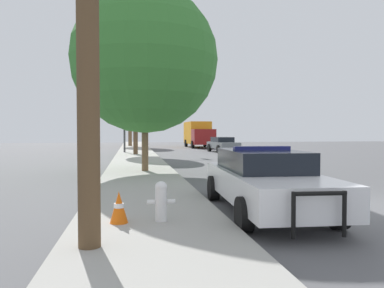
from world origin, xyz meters
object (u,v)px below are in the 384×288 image
(traffic_light, at_px, (143,105))
(tree_sidewalk_near, at_px, (145,60))
(fire_hydrant, at_px, (161,200))
(traffic_cone, at_px, (119,207))
(car_background_oncoming, at_px, (223,144))
(tree_sidewalk_far, at_px, (130,101))
(box_truck, at_px, (198,134))
(tree_sidewalk_mid, at_px, (135,93))
(police_car, at_px, (264,179))

(traffic_light, relative_size, tree_sidewalk_near, 0.69)
(fire_hydrant, distance_m, traffic_cone, 0.79)
(car_background_oncoming, xyz_separation_m, tree_sidewalk_far, (-8.12, 12.90, 4.75))
(tree_sidewalk_near, xyz_separation_m, tree_sidewalk_far, (-0.72, 28.82, 0.60))
(tree_sidewalk_far, height_order, traffic_cone, tree_sidewalk_far)
(box_truck, height_order, traffic_cone, box_truck)
(tree_sidewalk_far, distance_m, tree_sidewalk_mid, 16.63)
(police_car, bearing_deg, fire_hydrant, 26.14)
(police_car, distance_m, tree_sidewalk_mid, 20.90)
(box_truck, relative_size, tree_sidewalk_far, 0.96)
(tree_sidewalk_near, xyz_separation_m, traffic_cone, (-0.82, -9.21, -4.45))
(police_car, xyz_separation_m, box_truck, (4.69, 34.45, 0.83))
(traffic_light, relative_size, tree_sidewalk_far, 0.71)
(traffic_light, relative_size, tree_sidewalk_mid, 0.82)
(tree_sidewalk_far, distance_m, traffic_cone, 38.37)
(traffic_cone, bearing_deg, fire_hydrant, 1.51)
(box_truck, distance_m, tree_sidewalk_mid, 16.22)
(car_background_oncoming, bearing_deg, traffic_cone, 67.37)
(tree_sidewalk_mid, bearing_deg, traffic_cone, -91.48)
(tree_sidewalk_mid, bearing_deg, police_car, -82.58)
(car_background_oncoming, relative_size, tree_sidewalk_mid, 0.69)
(tree_sidewalk_near, relative_size, tree_sidewalk_mid, 1.17)
(police_car, height_order, traffic_light, traffic_light)
(fire_hydrant, height_order, tree_sidewalk_far, tree_sidewalk_far)
(traffic_light, distance_m, car_background_oncoming, 7.80)
(traffic_cone, bearing_deg, tree_sidewalk_near, 84.93)
(police_car, xyz_separation_m, tree_sidewalk_near, (-2.39, 8.13, 4.13))
(box_truck, distance_m, tree_sidewalk_near, 27.46)
(car_background_oncoming, height_order, tree_sidewalk_far, tree_sidewalk_far)
(fire_hydrant, relative_size, traffic_light, 0.14)
(fire_hydrant, relative_size, tree_sidewalk_mid, 0.11)
(tree_sidewalk_far, bearing_deg, traffic_light, -85.39)
(police_car, bearing_deg, traffic_cone, 21.15)
(tree_sidewalk_near, distance_m, tree_sidewalk_mid, 12.21)
(police_car, relative_size, traffic_cone, 9.10)
(fire_hydrant, xyz_separation_m, car_background_oncoming, (7.44, 25.11, 0.19))
(fire_hydrant, xyz_separation_m, box_truck, (7.12, 35.51, 1.05))
(tree_sidewalk_near, bearing_deg, tree_sidewalk_far, 91.42)
(traffic_light, bearing_deg, tree_sidewalk_near, -91.62)
(traffic_cone, bearing_deg, police_car, 18.60)
(car_background_oncoming, xyz_separation_m, tree_sidewalk_mid, (-7.67, -3.71, 4.02))
(fire_hydrant, bearing_deg, tree_sidewalk_near, 89.78)
(tree_sidewalk_mid, bearing_deg, car_background_oncoming, 25.83)
(traffic_light, height_order, box_truck, traffic_light)
(fire_hydrant, height_order, tree_sidewalk_mid, tree_sidewalk_mid)
(tree_sidewalk_far, relative_size, traffic_cone, 13.12)
(car_background_oncoming, bearing_deg, traffic_light, 4.79)
(tree_sidewalk_near, bearing_deg, traffic_light, 88.38)
(tree_sidewalk_near, bearing_deg, tree_sidewalk_mid, 91.23)
(police_car, xyz_separation_m, car_background_oncoming, (5.02, 24.05, -0.02))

